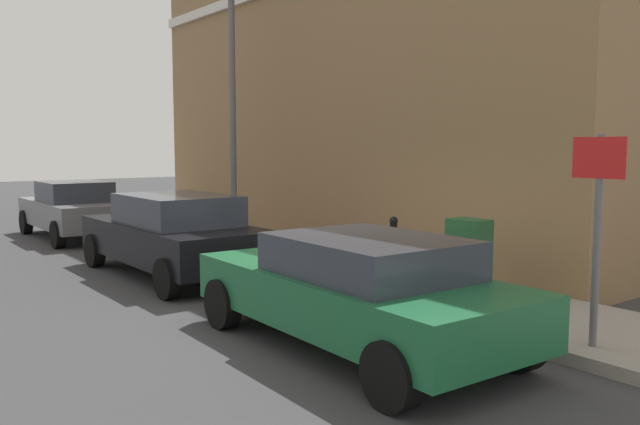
% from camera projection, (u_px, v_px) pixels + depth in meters
% --- Properties ---
extents(ground, '(80.00, 80.00, 0.00)m').
position_uv_depth(ground, '(320.00, 318.00, 8.77)').
color(ground, '#38383A').
extents(sidewalk, '(2.26, 30.00, 0.15)m').
position_uv_depth(sidewalk, '(234.00, 245.00, 14.76)').
color(sidewalk, gray).
rests_on(sidewalk, ground).
extents(corner_building, '(7.04, 13.58, 8.81)m').
position_uv_depth(corner_building, '(418.00, 62.00, 16.12)').
color(corner_building, olive).
rests_on(corner_building, ground).
extents(car_green, '(2.06, 4.36, 1.32)m').
position_uv_depth(car_green, '(358.00, 288.00, 7.38)').
color(car_green, '#195933').
rests_on(car_green, ground).
extents(car_black, '(1.93, 4.48, 1.48)m').
position_uv_depth(car_black, '(173.00, 234.00, 11.58)').
color(car_black, black).
rests_on(car_black, ground).
extents(car_grey, '(1.81, 4.17, 1.45)m').
position_uv_depth(car_grey, '(73.00, 209.00, 16.39)').
color(car_grey, slate).
rests_on(car_grey, ground).
extents(utility_cabinet, '(0.46, 0.61, 1.15)m').
position_uv_depth(utility_cabinet, '(468.00, 262.00, 9.18)').
color(utility_cabinet, '#1E4C28').
rests_on(utility_cabinet, sidewalk).
extents(bollard_near_cabinet, '(0.14, 0.14, 1.04)m').
position_uv_depth(bollard_near_cabinet, '(393.00, 246.00, 10.55)').
color(bollard_near_cabinet, black).
rests_on(bollard_near_cabinet, sidewalk).
extents(street_sign, '(0.08, 0.60, 2.30)m').
position_uv_depth(street_sign, '(598.00, 208.00, 6.90)').
color(street_sign, '#59595B').
rests_on(street_sign, sidewalk).
extents(lamppost, '(0.20, 0.44, 5.72)m').
position_uv_depth(lamppost, '(232.00, 101.00, 14.02)').
color(lamppost, '#59595B').
rests_on(lamppost, sidewalk).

